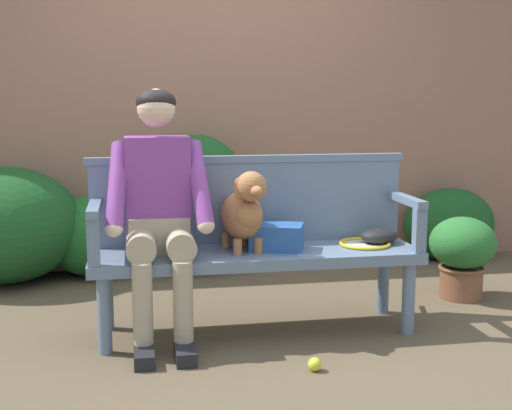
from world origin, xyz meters
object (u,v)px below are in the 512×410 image
Objects in this scene: garden_bench at (256,261)px; baseball_glove at (380,236)px; dog_on_bench at (244,211)px; tennis_racket at (365,243)px; potted_plant at (463,251)px; person_seated at (159,204)px; sports_bag at (277,237)px; tennis_ball at (315,364)px.

garden_bench is 0.73m from baseball_glove.
tennis_racket is at bearing 5.10° from dog_on_bench.
person_seated is at bearing -168.24° from potted_plant.
tennis_racket is 0.52m from sports_bag.
garden_bench is at bearing 1.44° from person_seated.
dog_on_bench is 1.59m from potted_plant.
person_seated is 2.50× the size of potted_plant.
person_seated is 2.96× the size of dog_on_bench.
potted_plant is (0.79, 0.35, -0.16)m from tennis_racket.
baseball_glove is (1.24, 0.05, -0.23)m from person_seated.
garden_bench is 0.62m from person_seated.
sports_bag is at bearing -0.79° from garden_bench.
garden_bench is 0.29m from dog_on_bench.
dog_on_bench is 6.80× the size of tennis_ball.
sports_bag is 0.53× the size of potted_plant.
tennis_racket is at bearing 54.25° from tennis_ball.
dog_on_bench reaches higher than tennis_racket.
tennis_ball is at bearing -67.15° from dog_on_bench.
tennis_racket reaches higher than tennis_ball.
baseball_glove is (0.79, 0.06, -0.18)m from dog_on_bench.
garden_bench is at bearing -164.61° from potted_plant.
garden_bench is 6.36× the size of sports_bag.
sports_bag is (0.64, 0.01, -0.20)m from person_seated.
potted_plant reaches higher than tennis_racket.
potted_plant is (1.25, 0.99, 0.28)m from tennis_ball.
baseball_glove reaches higher than tennis_ball.
potted_plant reaches higher than garden_bench.
dog_on_bench is 0.90m from tennis_ball.
person_seated is at bearing 178.71° from dog_on_bench.
person_seated is 0.45m from dog_on_bench.
garden_bench is at bearing -176.43° from tennis_racket.
person_seated reaches higher than baseball_glove.
dog_on_bench reaches higher than garden_bench.
baseball_glove reaches higher than potted_plant.
person_seated is at bearing -178.56° from garden_bench.
baseball_glove is 0.96m from tennis_ball.
person_seated is 6.05× the size of baseball_glove.
potted_plant is (1.30, 0.39, -0.22)m from sports_bag.
dog_on_bench reaches higher than tennis_ball.
dog_on_bench is at bearing 173.92° from baseball_glove.
tennis_racket is 1.10× the size of potted_plant.
potted_plant is at bearing 38.48° from tennis_ball.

